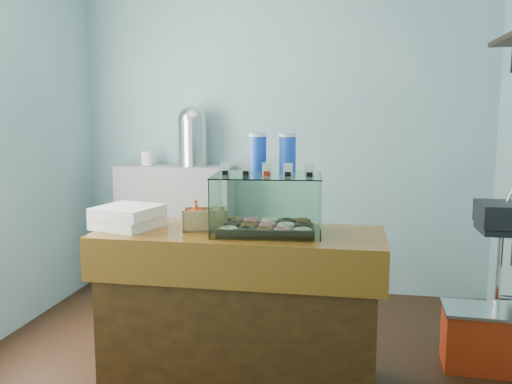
% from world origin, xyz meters
% --- Properties ---
extents(ground, '(3.50, 3.50, 0.00)m').
position_xyz_m(ground, '(0.00, 0.00, 0.00)').
color(ground, black).
rests_on(ground, ground).
extents(room_shell, '(3.54, 3.04, 2.82)m').
position_xyz_m(room_shell, '(0.03, 0.01, 1.71)').
color(room_shell, '#739EA8').
rests_on(room_shell, ground).
extents(counter, '(1.60, 0.60, 0.90)m').
position_xyz_m(counter, '(0.00, -0.25, 0.46)').
color(counter, '#47280D').
rests_on(counter, ground).
extents(back_shelf, '(1.00, 0.32, 1.10)m').
position_xyz_m(back_shelf, '(-0.90, 1.32, 0.55)').
color(back_shelf, '#949497').
rests_on(back_shelf, ground).
extents(display_case, '(0.62, 0.48, 0.54)m').
position_xyz_m(display_case, '(0.16, -0.20, 1.07)').
color(display_case, black).
rests_on(display_case, counter).
extents(condiment_crate, '(0.28, 0.21, 0.17)m').
position_xyz_m(condiment_crate, '(-0.21, -0.23, 0.96)').
color(condiment_crate, tan).
rests_on(condiment_crate, counter).
extents(pastry_boxes, '(0.40, 0.41, 0.13)m').
position_xyz_m(pastry_boxes, '(-0.65, -0.27, 0.96)').
color(pastry_boxes, white).
rests_on(pastry_boxes, counter).
extents(coffee_urn, '(0.28, 0.28, 0.52)m').
position_xyz_m(coffee_urn, '(-0.74, 1.33, 1.37)').
color(coffee_urn, silver).
rests_on(coffee_urn, back_shelf).
extents(red_cooler, '(0.44, 0.34, 0.38)m').
position_xyz_m(red_cooler, '(1.40, 0.21, 0.19)').
color(red_cooler, red).
rests_on(red_cooler, ground).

